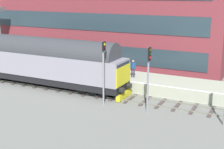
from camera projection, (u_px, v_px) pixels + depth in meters
ground_plane at (77, 91)px, 29.68m from camera, size 140.00×140.00×0.00m
track_main at (77, 90)px, 29.67m from camera, size 2.50×60.00×0.15m
station_platform at (96, 76)px, 32.67m from camera, size 4.00×44.00×1.01m
station_building at (94, 21)px, 39.70m from camera, size 5.33×31.35×10.49m
diesel_locomotive at (41, 60)px, 30.79m from camera, size 2.74×17.71×4.68m
signal_post_mid at (148, 71)px, 23.72m from camera, size 0.44×0.22×4.94m
signal_post_far at (104, 67)px, 25.35m from camera, size 0.44×0.22×5.08m
platform_number_sign at (121, 67)px, 29.30m from camera, size 0.10×0.44×1.72m
waiting_passenger at (133, 67)px, 30.15m from camera, size 0.44×0.48×1.64m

